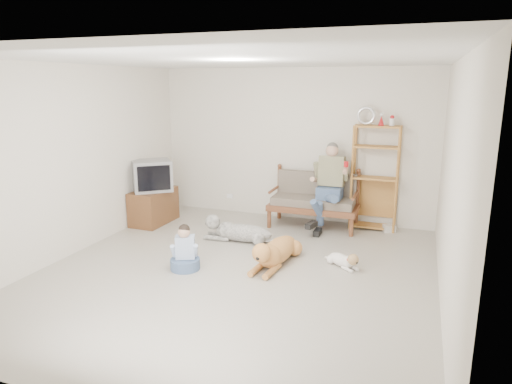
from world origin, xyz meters
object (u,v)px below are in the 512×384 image
at_px(loveseat, 314,199).
at_px(tv_stand, 153,206).
at_px(golden_retriever, 275,252).
at_px(etagere, 375,177).

xyz_separation_m(loveseat, tv_stand, (-2.73, -0.79, -0.19)).
bearing_deg(golden_retriever, tv_stand, 162.90).
distance_m(loveseat, tv_stand, 2.85).
bearing_deg(golden_retriever, loveseat, 92.67).
relative_size(loveseat, tv_stand, 1.65).
height_order(etagere, golden_retriever, etagere).
relative_size(loveseat, golden_retriever, 1.04).
height_order(etagere, tv_stand, etagere).
relative_size(tv_stand, golden_retriever, 0.63).
bearing_deg(tv_stand, etagere, 16.06).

